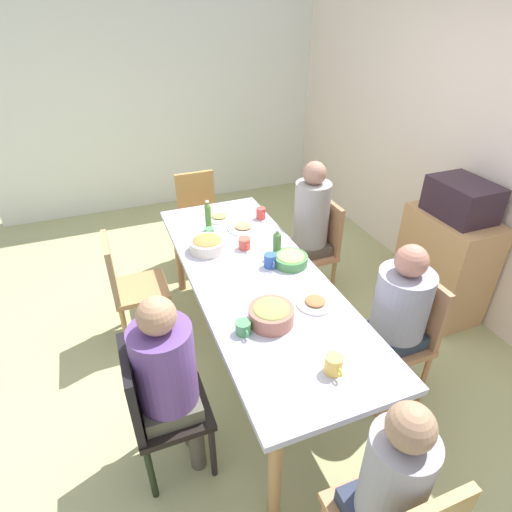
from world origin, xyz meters
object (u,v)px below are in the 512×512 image
at_px(plate_0, 243,227).
at_px(cup_2, 261,213).
at_px(chair_4, 405,331).
at_px(cup_4, 270,261).
at_px(bowl_2, 207,244).
at_px(bottle_0, 277,244).
at_px(plate_1, 219,217).
at_px(cup_3, 209,233).
at_px(chair_0, 199,213).
at_px(dining_table, 256,284).
at_px(chair_1, 155,406).
at_px(chair_3, 317,244).
at_px(bowl_1, 271,314).
at_px(plate_2, 315,302).
at_px(bowl_0, 291,259).
at_px(cup_5, 334,365).
at_px(cup_1, 245,244).
at_px(person_5, 389,487).
at_px(cup_0, 243,328).
at_px(person_4, 399,310).
at_px(microwave, 462,199).
at_px(person_1, 168,373).
at_px(person_3, 310,222).
at_px(chair_2, 128,283).
at_px(bottle_1, 208,217).
at_px(side_cabinet, 444,264).

distance_m(plate_0, cup_2, 0.23).
height_order(chair_4, cup_4, chair_4).
distance_m(bowl_2, bottle_0, 0.51).
xyz_separation_m(plate_1, cup_3, (0.28, -0.16, 0.03)).
xyz_separation_m(chair_0, bowl_2, (1.14, -0.22, 0.31)).
bearing_deg(dining_table, chair_1, -53.54).
distance_m(chair_3, bowl_1, 1.43).
xyz_separation_m(dining_table, plate_2, (0.42, 0.22, 0.09)).
relative_size(bowl_0, cup_5, 1.91).
bearing_deg(chair_3, bowl_1, -40.02).
bearing_deg(cup_1, bottle_0, 44.16).
bearing_deg(chair_0, bottle_0, 9.10).
bearing_deg(person_5, chair_0, 180.00).
distance_m(person_5, cup_0, 1.02).
bearing_deg(chair_0, cup_5, 1.15).
relative_size(plate_0, cup_2, 2.24).
bearing_deg(person_4, microwave, 121.90).
bearing_deg(plate_1, bottle_0, 16.35).
distance_m(plate_0, cup_0, 1.21).
relative_size(plate_0, cup_0, 2.07).
relative_size(plate_2, cup_1, 1.83).
bearing_deg(plate_1, chair_0, -178.79).
bearing_deg(person_1, plate_2, 100.55).
bearing_deg(cup_1, plate_1, -176.59).
relative_size(person_4, plate_0, 4.60).
relative_size(plate_1, bottle_0, 1.02).
bearing_deg(cup_3, cup_2, 107.83).
height_order(bowl_1, cup_5, bowl_1).
xyz_separation_m(chair_0, person_5, (3.04, 0.00, 0.18)).
bearing_deg(person_5, chair_3, 158.76).
xyz_separation_m(chair_1, cup_1, (-0.94, 0.85, 0.30)).
height_order(person_3, chair_4, person_3).
xyz_separation_m(cup_3, bottle_0, (0.43, 0.37, 0.06)).
xyz_separation_m(chair_1, chair_2, (-1.19, 0.00, 0.00)).
xyz_separation_m(chair_3, cup_4, (0.53, -0.68, 0.31)).
relative_size(plate_2, cup_3, 2.09).
xyz_separation_m(cup_4, cup_5, (0.99, -0.08, 0.00)).
height_order(dining_table, cup_1, cup_1).
relative_size(chair_4, bottle_1, 3.56).
bearing_deg(dining_table, side_cabinet, 90.39).
xyz_separation_m(plate_1, cup_1, (0.53, 0.03, 0.03)).
bearing_deg(plate_2, person_3, 154.07).
bearing_deg(bottle_0, chair_1, -53.50).
bearing_deg(bowl_0, cup_0, -45.14).
bearing_deg(person_1, chair_0, 161.72).
bearing_deg(plate_2, person_1, -79.45).
bearing_deg(chair_0, plate_2, 6.34).
height_order(chair_2, microwave, microwave).
bearing_deg(cup_4, plate_2, 10.95).
bearing_deg(chair_1, person_5, 42.40).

